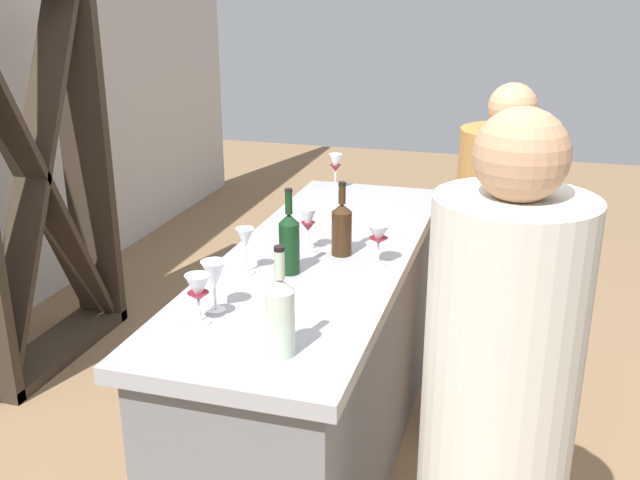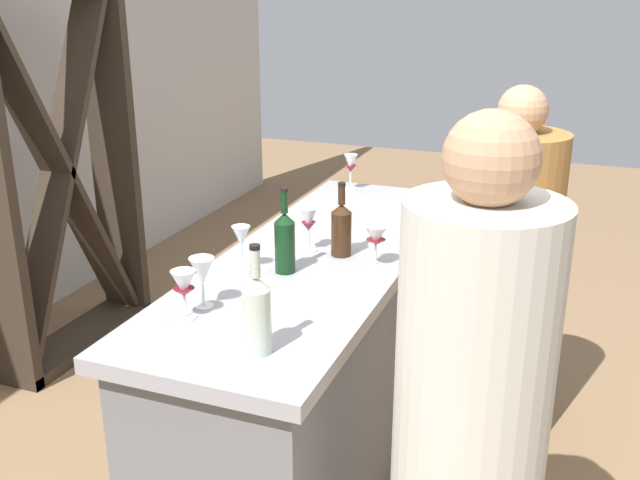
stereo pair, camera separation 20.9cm
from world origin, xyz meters
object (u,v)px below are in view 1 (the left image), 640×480
wine_bottle_second_left_dark_green (289,242)px  wine_glass_near_right (214,276)px  wine_bottle_leftmost_clear_pale (280,314)px  wine_glass_far_right (245,241)px  person_left_guest (497,284)px  wine_glass_near_left (378,236)px  wine_glass_far_left (335,165)px  wine_glass_near_center (308,223)px  wine_bottle_center_amber_brown (342,228)px  wine_glass_far_center (198,291)px  wine_rack (33,177)px  person_center_guest (494,446)px

wine_bottle_second_left_dark_green → wine_glass_near_right: size_ratio=1.86×
wine_bottle_leftmost_clear_pale → wine_glass_near_right: bearing=54.2°
wine_glass_far_right → person_left_guest: bearing=-47.3°
wine_bottle_leftmost_clear_pale → wine_glass_near_left: (0.72, -0.11, -0.01)m
wine_glass_near_right → wine_glass_far_left: (1.42, 0.01, 0.01)m
wine_bottle_second_left_dark_green → wine_glass_near_left: bearing=-58.9°
wine_glass_near_center → wine_bottle_center_amber_brown: bearing=-89.9°
wine_glass_far_center → wine_glass_near_center: bearing=-11.0°
wine_glass_far_left → wine_glass_far_right: bearing=179.2°
wine_glass_near_right → wine_glass_far_right: (0.31, 0.02, 0.00)m
wine_rack → wine_glass_far_right: (-0.81, -1.46, 0.09)m
wine_glass_far_center → person_center_guest: bearing=-95.1°
wine_rack → person_left_guest: 2.30m
wine_glass_near_right → wine_glass_far_left: bearing=0.4°
wine_bottle_center_amber_brown → wine_glass_far_right: (-0.26, 0.27, 0.01)m
person_left_guest → wine_bottle_center_amber_brown: bearing=58.3°
wine_bottle_second_left_dark_green → wine_bottle_center_amber_brown: wine_bottle_second_left_dark_green is taller
wine_bottle_leftmost_clear_pale → wine_bottle_second_left_dark_green: bearing=16.3°
wine_bottle_leftmost_clear_pale → wine_glass_near_right: 0.35m
person_left_guest → wine_glass_far_center: bearing=71.5°
wine_bottle_center_amber_brown → wine_glass_far_center: wine_bottle_center_amber_brown is taller
wine_glass_far_center → wine_glass_far_right: wine_glass_far_right is taller
wine_bottle_center_amber_brown → wine_rack: bearing=72.3°
wine_glass_near_right → person_left_guest: bearing=-36.6°
wine_bottle_leftmost_clear_pale → wine_bottle_second_left_dark_green: 0.58m
wine_glass_near_left → wine_glass_far_center: 0.73m
wine_glass_far_center → wine_bottle_center_amber_brown: bearing=-21.2°
wine_bottle_second_left_dark_green → wine_glass_far_center: 0.46m
wine_glass_near_center → wine_glass_near_right: (-0.57, 0.12, 0.00)m
wine_bottle_leftmost_clear_pale → wine_bottle_center_amber_brown: bearing=2.7°
wine_bottle_second_left_dark_green → wine_glass_far_right: wine_bottle_second_left_dark_green is taller
wine_glass_far_left → wine_glass_far_right: size_ratio=1.07×
wine_rack → wine_glass_far_left: size_ratio=11.51×
wine_glass_near_right → person_left_guest: size_ratio=0.10×
wine_glass_far_right → person_center_guest: bearing=-118.4°
wine_bottle_leftmost_clear_pale → wine_glass_far_right: wine_bottle_leftmost_clear_pale is taller
wine_rack → wine_glass_far_right: size_ratio=12.28×
wine_glass_near_left → wine_bottle_second_left_dark_green: bearing=121.1°
person_left_guest → wine_glass_near_left: bearing=70.3°
wine_glass_far_left → wine_glass_far_right: 1.11m
wine_glass_near_right → wine_glass_far_left: size_ratio=0.94×
wine_bottle_second_left_dark_green → wine_glass_near_left: size_ratio=2.04×
wine_bottle_leftmost_clear_pale → wine_bottle_center_amber_brown: 0.78m
wine_glass_near_left → wine_glass_far_center: bearing=146.3°
wine_glass_near_right → person_center_guest: bearing=-101.0°
wine_bottle_center_amber_brown → wine_glass_far_center: (-0.66, 0.26, -0.00)m
wine_glass_far_right → person_center_guest: person_center_guest is taller
wine_glass_far_right → person_left_guest: person_left_guest is taller
wine_rack → person_center_guest: bearing=-118.9°
wine_glass_far_left → person_center_guest: bearing=-151.5°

